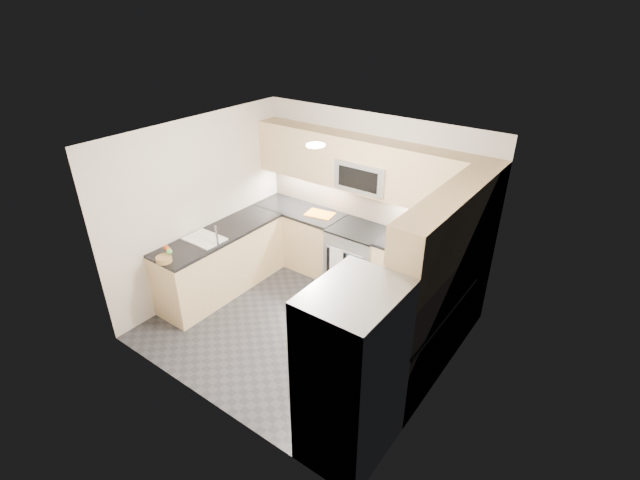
{
  "coord_description": "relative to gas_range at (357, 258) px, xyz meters",
  "views": [
    {
      "loc": [
        3.03,
        -3.78,
        3.9
      ],
      "look_at": [
        0.0,
        0.35,
        1.15
      ],
      "focal_mm": 26.0,
      "sensor_mm": 36.0,
      "label": 1
    }
  ],
  "objects": [
    {
      "name": "base_cab_right",
      "position": [
        1.5,
        -1.12,
        -0.01
      ],
      "size": [
        0.6,
        1.7,
        0.9
      ],
      "primitive_type": "cube",
      "color": "#D7B781",
      "rests_on": "floor"
    },
    {
      "name": "cutting_board",
      "position": [
        -0.71,
        0.04,
        0.49
      ],
      "size": [
        0.46,
        0.36,
        0.01
      ],
      "primitive_type": "cube",
      "rotation": [
        0.0,
        0.0,
        0.17
      ],
      "color": "orange",
      "rests_on": "countertop_back_left"
    },
    {
      "name": "fruit_apple",
      "position": [
        -1.55,
        -2.09,
        0.6
      ],
      "size": [
        0.07,
        0.07,
        0.07
      ],
      "primitive_type": "sphere",
      "color": "#9E3212",
      "rests_on": "fruit_basket"
    },
    {
      "name": "fridge_handle_right",
      "position": [
        1.08,
        -2.25,
        0.49
      ],
      "size": [
        0.02,
        0.02,
        1.2
      ],
      "primitive_type": "cylinder",
      "color": "#B2B5BA",
      "rests_on": "refrigerator"
    },
    {
      "name": "upper_cab_back",
      "position": [
        0.0,
        0.15,
        1.37
      ],
      "size": [
        3.6,
        0.35,
        0.75
      ],
      "primitive_type": "cube",
      "color": "#D7B781",
      "rests_on": "wall_back"
    },
    {
      "name": "wall_front",
      "position": [
        0.0,
        -2.88,
        0.79
      ],
      "size": [
        3.6,
        0.02,
        2.5
      ],
      "primitive_type": "cube",
      "color": "beige",
      "rests_on": "floor"
    },
    {
      "name": "upper_cab_right",
      "position": [
        1.62,
        -1.0,
        1.37
      ],
      "size": [
        0.35,
        1.95,
        0.75
      ],
      "primitive_type": "cube",
      "color": "#D7B781",
      "rests_on": "wall_right"
    },
    {
      "name": "microwave_door",
      "position": [
        0.0,
        -0.08,
        1.24
      ],
      "size": [
        0.6,
        0.01,
        0.28
      ],
      "primitive_type": "cube",
      "color": "black",
      "rests_on": "microwave"
    },
    {
      "name": "countertop_back_left",
      "position": [
        -1.09,
        0.02,
        0.47
      ],
      "size": [
        1.42,
        0.63,
        0.04
      ],
      "primitive_type": "cube",
      "color": "black",
      "rests_on": "base_cab_back_left"
    },
    {
      "name": "gas_range",
      "position": [
        0.0,
        0.0,
        0.0
      ],
      "size": [
        0.76,
        0.65,
        0.91
      ],
      "primitive_type": "cube",
      "color": "#97999F",
      "rests_on": "floor"
    },
    {
      "name": "oven_handle",
      "position": [
        0.0,
        -0.35,
        0.26
      ],
      "size": [
        0.6,
        0.02,
        0.02
      ],
      "primitive_type": "cylinder",
      "rotation": [
        0.0,
        1.57,
        0.0
      ],
      "color": "#B2B5BA",
      "rests_on": "gas_range"
    },
    {
      "name": "wall_right",
      "position": [
        1.8,
        -1.28,
        0.79
      ],
      "size": [
        0.02,
        3.2,
        2.5
      ],
      "primitive_type": "cube",
      "color": "beige",
      "rests_on": "floor"
    },
    {
      "name": "fruit_orange",
      "position": [
        -1.48,
        -2.11,
        0.6
      ],
      "size": [
        0.07,
        0.07,
        0.07
      ],
      "primitive_type": "sphere",
      "color": "orange",
      "rests_on": "fruit_basket"
    },
    {
      "name": "fridge_handle_left",
      "position": [
        1.08,
        -2.61,
        0.49
      ],
      "size": [
        0.02,
        0.02,
        1.2
      ],
      "primitive_type": "cylinder",
      "color": "#B2B5BA",
      "rests_on": "refrigerator"
    },
    {
      "name": "oven_door_glass",
      "position": [
        0.0,
        -0.33,
        -0.01
      ],
      "size": [
        0.62,
        0.02,
        0.45
      ],
      "primitive_type": "cube",
      "color": "black",
      "rests_on": "gas_range"
    },
    {
      "name": "base_cab_peninsula",
      "position": [
        -1.5,
        -1.28,
        -0.01
      ],
      "size": [
        0.6,
        2.0,
        0.9
      ],
      "primitive_type": "cube",
      "color": "#D7B781",
      "rests_on": "floor"
    },
    {
      "name": "fruit_pear",
      "position": [
        -1.43,
        -2.14,
        0.6
      ],
      "size": [
        0.07,
        0.07,
        0.07
      ],
      "primitive_type": "sphere",
      "color": "#56B34C",
      "rests_on": "fruit_basket"
    },
    {
      "name": "wall_left",
      "position": [
        -1.8,
        -1.28,
        0.79
      ],
      "size": [
        0.02,
        3.2,
        2.5
      ],
      "primitive_type": "cube",
      "color": "beige",
      "rests_on": "floor"
    },
    {
      "name": "sink_basin",
      "position": [
        -1.5,
        -1.53,
        0.42
      ],
      "size": [
        0.52,
        0.38,
        0.16
      ],
      "primitive_type": "cube",
      "color": "white",
      "rests_on": "base_cab_peninsula"
    },
    {
      "name": "backsplash_back",
      "position": [
        0.0,
        0.32,
        0.74
      ],
      "size": [
        3.6,
        0.01,
        0.51
      ],
      "primitive_type": "cube",
      "color": "#C4A98D",
      "rests_on": "wall_back"
    },
    {
      "name": "countertop_right",
      "position": [
        1.5,
        -1.12,
        0.47
      ],
      "size": [
        0.63,
        1.7,
        0.04
      ],
      "primitive_type": "cube",
      "color": "black",
      "rests_on": "base_cab_right"
    },
    {
      "name": "base_cab_back_left",
      "position": [
        -1.09,
        0.02,
        -0.01
      ],
      "size": [
        1.42,
        0.6,
        0.9
      ],
      "primitive_type": "cube",
      "color": "#D7B781",
      "rests_on": "floor"
    },
    {
      "name": "backsplash_right",
      "position": [
        1.8,
        -0.82,
        0.74
      ],
      "size": [
        0.01,
        2.3,
        0.51
      ],
      "primitive_type": "cube",
      "color": "#C4A98D",
      "rests_on": "wall_right"
    },
    {
      "name": "countertop_peninsula",
      "position": [
        -1.5,
        -1.28,
        0.47
      ],
      "size": [
        0.63,
        2.0,
        0.04
      ],
      "primitive_type": "cube",
      "color": "black",
      "rests_on": "base_cab_peninsula"
    },
    {
      "name": "dish_towel_blue",
      "position": [
        0.15,
        -0.37,
        0.1
      ],
      "size": [
        0.17,
        0.05,
        0.33
      ],
      "primitive_type": "cube",
      "rotation": [
        0.0,
        0.0,
        0.22
      ],
      "color": "#305985",
      "rests_on": "oven_handle"
    },
    {
      "name": "floor",
      "position": [
        0.0,
        -1.28,
        -0.46
      ],
      "size": [
        3.6,
        3.2,
        0.0
      ],
      "primitive_type": "cube",
      "color": "#25252A",
      "rests_on": "ground"
    },
    {
      "name": "countertop_back_right",
      "position": [
        1.09,
        0.02,
        0.47
      ],
      "size": [
        1.42,
        0.63,
        0.04
      ],
      "primitive_type": "cube",
      "color": "black",
      "rests_on": "base_cab_back_right"
    },
    {
      "name": "microwave",
      "position": [
        0.0,
        0.12,
        1.24
      ],
      "size": [
        0.76,
        0.4,
        0.4
      ],
      "primitive_type": "cube",
      "color": "#A6A9AE",
      "rests_on": "upper_cab_back"
    },
    {
      "name": "base_cab_back_right",
      "position": [
        1.09,
        0.02,
        -0.01
      ],
      "size": [
        1.42,
        0.6,
        0.9
      ],
      "primitive_type": "cube",
      "color": "#D7B781",
      "rests_on": "floor"
    },
    {
      "name": "ceiling",
      "position": [
        0.0,
        -1.28,
        2.04
      ],
      "size": [
        3.6,
        3.2,
        0.02
      ],
      "primitive_type": "cube",
      "color": "beige",
      "rests_on": "wall_back"
    },
    {
      "name": "utensil_bowl",
      "position": [
        1.26,
        0.01,
        0.58
      ],
      "size": [
        0.39,
        0.39,
        0.18
      ],
      "primitive_type": "cylinder",
      "rotation": [
        0.0,
        0.0,
        -0.24
      ],
      "color": "#5EC755",
      "rests_on": "countertop_back_right"
    },
    {
      "name": "fruit_basket",
      "position": [
        -1.46,
        -2.21,
        0.52
      ],
      "size": [
        0.24,
        0.24,
        0.07
      ],
      "primitive_type": "cylinder",
      "rotation": [
        0.0,
        0.0,
        -0.26
      ],
      "color": "#A67D4D",
      "rests_on": "countertop_peninsula"
    },
    {
      "name": "faucet",
      "position": [
        -1.24,
        -1.53,
        0.62
      ],
      "size": [
        0.03,
        0.03,
        0.28
      ],
      "primitive_type": "cylinder",
      "color": "silver",
      "rests_on": "countertop_peninsula"
    },
    {
      "name": "refrigerator",
      "position": [
        1.45,
        -2.43,
        0.45
      ],
      "size": [
        0.7,
        0.9,
        1.8
      ],
      "primitive_type": "cube",
      "color": "#A1A3A8",
      "rests_on": "floor"
    },
    {
      "name": "wall_back",
      "position": [
        0.0,
        0.32,
        0.79
      ],
      "size": [
        3.6,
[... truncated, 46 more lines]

